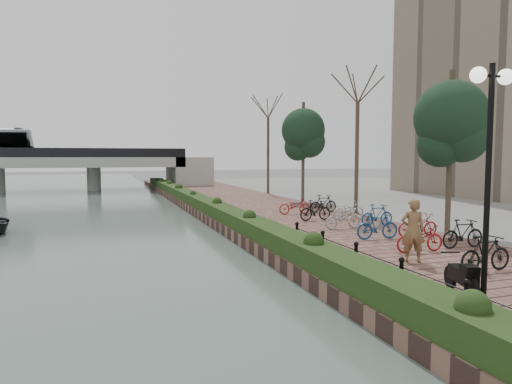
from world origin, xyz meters
name	(u,v)px	position (x,y,z in m)	size (l,w,h in m)	color
ground	(442,380)	(0.00, 0.00, 0.00)	(220.00, 220.00, 0.00)	#59595B
promenade	(278,217)	(4.00, 17.50, 0.25)	(8.00, 75.00, 0.50)	brown
inland_pavement	(502,207)	(20.00, 17.50, 0.25)	(24.00, 75.00, 0.50)	slate
hedge	(208,205)	(0.60, 20.00, 0.80)	(1.10, 56.00, 0.60)	#1B3212
chain_fence	(431,287)	(1.40, 2.00, 0.85)	(0.10, 14.10, 0.70)	black
lamppost	(490,134)	(2.28, 1.46, 4.07)	(1.02, 0.32, 4.96)	black
motorcycle	(461,276)	(2.42, 2.23, 0.95)	(0.45, 1.43, 0.89)	black
pedestrian	(413,230)	(3.47, 5.29, 1.44)	(0.69, 0.45, 1.88)	brown
bicycle_parking	(396,225)	(5.49, 8.91, 0.97)	(2.40, 17.32, 1.00)	#9C9DA0
street_trees	(394,155)	(8.00, 12.68, 3.69)	(3.20, 37.12, 6.80)	#392E21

